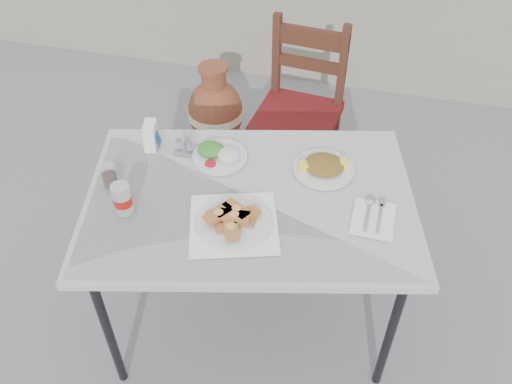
% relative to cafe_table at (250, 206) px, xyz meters
% --- Properties ---
extents(ground, '(80.00, 80.00, 0.00)m').
position_rel_cafe_table_xyz_m(ground, '(-0.15, -0.10, -0.77)').
color(ground, slate).
rests_on(ground, ground).
extents(cafe_table, '(1.54, 1.22, 0.83)m').
position_rel_cafe_table_xyz_m(cafe_table, '(0.00, 0.00, 0.00)').
color(cafe_table, black).
rests_on(cafe_table, ground).
extents(pide_plate, '(0.43, 0.43, 0.07)m').
position_rel_cafe_table_xyz_m(pide_plate, '(-0.02, -0.17, 0.09)').
color(pide_plate, white).
rests_on(pide_plate, cafe_table).
extents(salad_rice_plate, '(0.25, 0.25, 0.06)m').
position_rel_cafe_table_xyz_m(salad_rice_plate, '(-0.19, 0.21, 0.08)').
color(salad_rice_plate, silver).
rests_on(salad_rice_plate, cafe_table).
extents(salad_chopped_plate, '(0.27, 0.27, 0.06)m').
position_rel_cafe_table_xyz_m(salad_chopped_plate, '(0.27, 0.24, 0.08)').
color(salad_chopped_plate, silver).
rests_on(salad_chopped_plate, cafe_table).
extents(soda_can, '(0.08, 0.08, 0.14)m').
position_rel_cafe_table_xyz_m(soda_can, '(-0.46, -0.21, 0.13)').
color(soda_can, silver).
rests_on(soda_can, cafe_table).
extents(cola_glass, '(0.07, 0.07, 0.10)m').
position_rel_cafe_table_xyz_m(cola_glass, '(-0.59, -0.08, 0.10)').
color(cola_glass, white).
rests_on(cola_glass, cafe_table).
extents(napkin_holder, '(0.08, 0.11, 0.12)m').
position_rel_cafe_table_xyz_m(napkin_holder, '(-0.52, 0.21, 0.12)').
color(napkin_holder, white).
rests_on(napkin_holder, cafe_table).
extents(condiment_caddy, '(0.11, 0.09, 0.07)m').
position_rel_cafe_table_xyz_m(condiment_caddy, '(-0.36, 0.21, 0.08)').
color(condiment_caddy, '#B6B6BD').
rests_on(condiment_caddy, cafe_table).
extents(cutlery_napkin, '(0.17, 0.23, 0.02)m').
position_rel_cafe_table_xyz_m(cutlery_napkin, '(0.51, 0.01, 0.06)').
color(cutlery_napkin, white).
rests_on(cutlery_napkin, cafe_table).
extents(chair, '(0.51, 0.51, 1.05)m').
position_rel_cafe_table_xyz_m(chair, '(0.02, 1.06, -0.23)').
color(chair, black).
rests_on(chair, ground).
extents(terracotta_urn, '(0.37, 0.37, 0.65)m').
position_rel_cafe_table_xyz_m(terracotta_urn, '(-0.57, 1.25, -0.47)').
color(terracotta_urn, brown).
rests_on(terracotta_urn, ground).
extents(back_wall, '(6.00, 0.25, 1.20)m').
position_rel_cafe_table_xyz_m(back_wall, '(-0.15, 2.40, -0.17)').
color(back_wall, gray).
rests_on(back_wall, ground).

